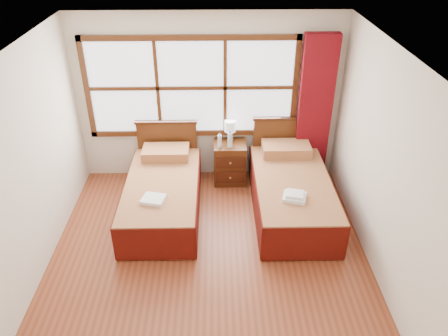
{
  "coord_description": "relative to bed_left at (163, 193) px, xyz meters",
  "views": [
    {
      "loc": [
        0.11,
        -3.94,
        3.84
      ],
      "look_at": [
        0.2,
        0.7,
        1.02
      ],
      "focal_mm": 35.0,
      "sensor_mm": 36.0,
      "label": 1
    }
  ],
  "objects": [
    {
      "name": "nightstand",
      "position": [
        0.98,
        0.8,
        0.03
      ],
      "size": [
        0.5,
        0.49,
        0.67
      ],
      "color": "#4B2610",
      "rests_on": "floor"
    },
    {
      "name": "towels_right",
      "position": [
        1.78,
        -0.52,
        0.29
      ],
      "size": [
        0.35,
        0.33,
        0.09
      ],
      "rotation": [
        0.0,
        0.0,
        -0.26
      ],
      "color": "white",
      "rests_on": "bed_right"
    },
    {
      "name": "wall_left",
      "position": [
        -1.34,
        -1.2,
        1.0
      ],
      "size": [
        0.0,
        4.5,
        4.5
      ],
      "primitive_type": "plane",
      "rotation": [
        1.57,
        0.0,
        1.57
      ],
      "color": "silver",
      "rests_on": "floor"
    },
    {
      "name": "wall_back",
      "position": [
        0.66,
        1.05,
        1.0
      ],
      "size": [
        4.0,
        0.0,
        4.0
      ],
      "primitive_type": "plane",
      "rotation": [
        1.57,
        0.0,
        0.0
      ],
      "color": "silver",
      "rests_on": "floor"
    },
    {
      "name": "curtain",
      "position": [
        2.26,
        0.91,
        0.87
      ],
      "size": [
        0.5,
        0.16,
        2.3
      ],
      "primitive_type": "cube",
      "color": "maroon",
      "rests_on": "wall_back"
    },
    {
      "name": "bed_left",
      "position": [
        0.0,
        0.0,
        0.0
      ],
      "size": [
        1.02,
        2.04,
        0.99
      ],
      "color": "#39190C",
      "rests_on": "floor"
    },
    {
      "name": "wall_right",
      "position": [
        2.66,
        -1.2,
        1.0
      ],
      "size": [
        0.0,
        4.5,
        4.5
      ],
      "primitive_type": "plane",
      "rotation": [
        1.57,
        0.0,
        -1.57
      ],
      "color": "silver",
      "rests_on": "floor"
    },
    {
      "name": "floor",
      "position": [
        0.66,
        -1.2,
        -0.3
      ],
      "size": [
        4.5,
        4.5,
        0.0
      ],
      "primitive_type": "plane",
      "color": "brown",
      "rests_on": "ground"
    },
    {
      "name": "towels_left",
      "position": [
        -0.06,
        -0.49,
        0.25
      ],
      "size": [
        0.34,
        0.31,
        0.04
      ],
      "rotation": [
        0.0,
        0.0,
        -0.24
      ],
      "color": "white",
      "rests_on": "bed_left"
    },
    {
      "name": "ceiling",
      "position": [
        0.66,
        -1.2,
        2.3
      ],
      "size": [
        4.5,
        4.5,
        0.0
      ],
      "primitive_type": "plane",
      "rotation": [
        3.14,
        0.0,
        0.0
      ],
      "color": "white",
      "rests_on": "wall_back"
    },
    {
      "name": "lamp",
      "position": [
        0.98,
        0.91,
        0.6
      ],
      "size": [
        0.17,
        0.17,
        0.34
      ],
      "color": "gold",
      "rests_on": "nightstand"
    },
    {
      "name": "bottle_far",
      "position": [
        0.97,
        0.7,
        0.49
      ],
      "size": [
        0.07,
        0.07,
        0.27
      ],
      "color": "#C0DBF6",
      "rests_on": "nightstand"
    },
    {
      "name": "window",
      "position": [
        0.41,
        1.01,
        1.2
      ],
      "size": [
        3.16,
        0.06,
        1.56
      ],
      "color": "white",
      "rests_on": "wall_back"
    },
    {
      "name": "bed_right",
      "position": [
        1.83,
        -0.0,
        0.01
      ],
      "size": [
        1.07,
        2.09,
        1.04
      ],
      "color": "#39190C",
      "rests_on": "floor"
    },
    {
      "name": "bottle_near",
      "position": [
        0.82,
        0.71,
        0.46
      ],
      "size": [
        0.06,
        0.06,
        0.22
      ],
      "color": "#C0DBF6",
      "rests_on": "nightstand"
    }
  ]
}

